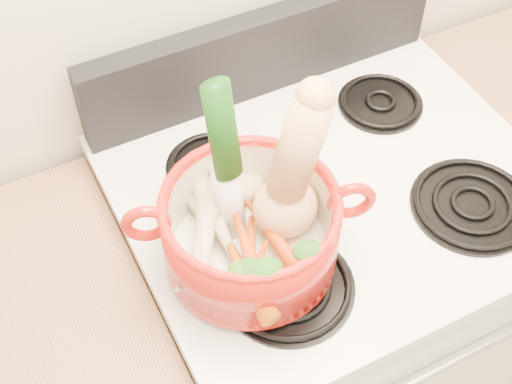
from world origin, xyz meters
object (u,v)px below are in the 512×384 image
dutch_oven (250,230)px  squash (287,171)px  stove_body (318,315)px  leek (228,163)px

dutch_oven → squash: 0.12m
stove_body → leek: (-0.23, -0.03, 0.69)m
dutch_oven → leek: bearing=119.9°
stove_body → squash: 0.70m
dutch_oven → leek: 0.13m
dutch_oven → squash: squash is taller
squash → leek: leek is taller
dutch_oven → squash: bearing=28.5°
leek → stove_body: bearing=-3.3°
dutch_oven → leek: size_ratio=0.93×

